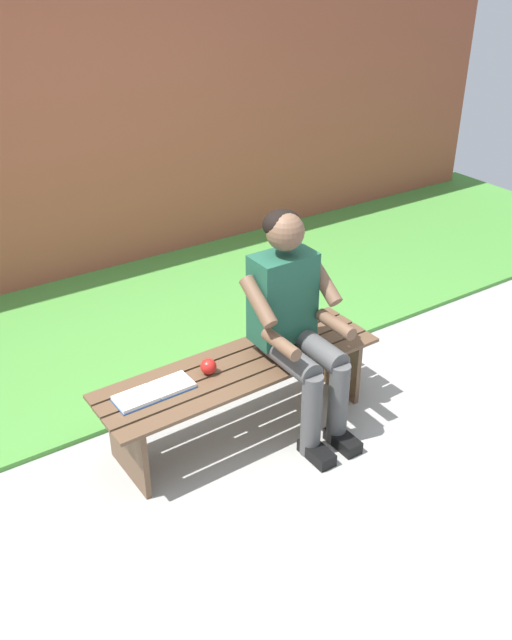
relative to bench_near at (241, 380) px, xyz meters
The scene contains 5 objects.
grass_strip 1.55m from the bench_near, 90.00° to the right, with size 9.00×2.27×0.03m, color #478C38.
bench_near is the anchor object (origin of this frame).
person_seated 0.46m from the bench_near, 160.93° to the left, with size 0.50×0.69×1.23m.
apple 0.23m from the bench_near, ahead, with size 0.09×0.09×0.09m, color red.
book_open 0.51m from the bench_near, ahead, with size 0.42×0.17×0.02m.
Camera 1 is at (1.63, 2.61, 2.47)m, focal length 38.60 mm.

